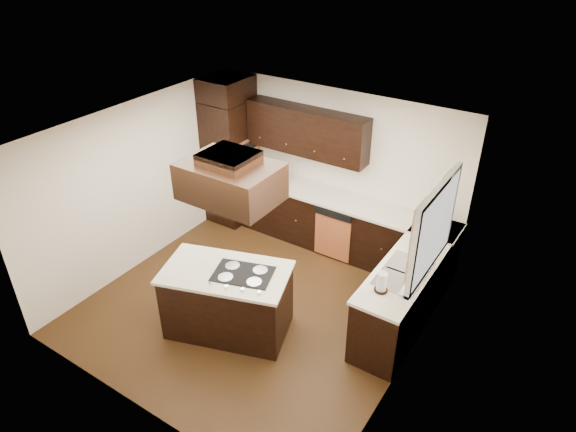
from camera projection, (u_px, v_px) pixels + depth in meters
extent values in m
cube|color=#553416|center=(258.00, 304.00, 7.12)|extent=(4.20, 4.20, 0.02)
cube|color=white|center=(252.00, 133.00, 5.83)|extent=(4.20, 4.20, 0.02)
cube|color=white|center=(335.00, 167.00, 8.00)|extent=(4.20, 0.02, 2.50)
cube|color=white|center=(127.00, 324.00, 4.95)|extent=(4.20, 0.02, 2.50)
cube|color=white|center=(138.00, 185.00, 7.46)|extent=(0.02, 4.20, 2.50)
cube|color=white|center=(415.00, 284.00, 5.49)|extent=(0.02, 4.20, 2.50)
cube|color=black|center=(231.00, 162.00, 8.63)|extent=(0.65, 0.75, 2.12)
cube|color=#C46335|center=(247.00, 163.00, 8.44)|extent=(0.05, 0.62, 0.78)
cube|color=black|center=(326.00, 221.00, 8.17)|extent=(2.93, 0.60, 0.88)
cube|color=black|center=(410.00, 289.00, 6.69)|extent=(0.60, 2.40, 0.88)
cube|color=#F1E7CB|center=(326.00, 196.00, 7.92)|extent=(2.93, 0.63, 0.04)
cube|color=#F1E7CB|center=(413.00, 260.00, 6.47)|extent=(0.63, 2.40, 0.04)
cube|color=black|center=(306.00, 131.00, 7.78)|extent=(2.00, 0.34, 0.72)
cube|color=#C46335|center=(333.00, 237.00, 7.84)|extent=(0.60, 0.05, 0.72)
cube|color=silver|center=(434.00, 229.00, 5.70)|extent=(0.06, 1.32, 1.12)
cube|color=white|center=(436.00, 229.00, 5.68)|extent=(0.00, 1.20, 1.00)
cube|color=beige|center=(416.00, 241.00, 5.40)|extent=(0.02, 0.34, 0.90)
cube|color=beige|center=(442.00, 208.00, 6.00)|extent=(0.02, 0.34, 0.90)
cube|color=silver|center=(404.00, 273.00, 6.19)|extent=(0.52, 0.84, 0.01)
cube|color=black|center=(228.00, 302.00, 6.48)|extent=(1.67, 1.24, 0.88)
cube|color=#F1E7CB|center=(226.00, 273.00, 6.24)|extent=(1.74, 1.31, 0.04)
cube|color=black|center=(243.00, 274.00, 6.18)|extent=(0.82, 0.67, 0.01)
cube|color=black|center=(230.00, 181.00, 5.57)|extent=(1.05, 0.72, 0.42)
cube|color=black|center=(229.00, 158.00, 5.43)|extent=(0.55, 0.50, 0.13)
cylinder|color=silver|center=(261.00, 173.00, 8.46)|extent=(0.15, 0.15, 0.10)
cone|color=silver|center=(261.00, 163.00, 8.37)|extent=(0.13, 0.13, 0.26)
cube|color=black|center=(276.00, 173.00, 8.24)|extent=(0.36, 0.18, 0.29)
imported|color=silver|center=(259.00, 174.00, 8.48)|extent=(0.35, 0.35, 0.06)
imported|color=silver|center=(414.00, 246.00, 6.54)|extent=(0.10, 0.11, 0.18)
cylinder|color=silver|center=(382.00, 282.00, 5.84)|extent=(0.15, 0.15, 0.25)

